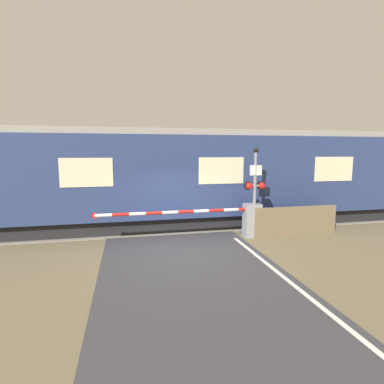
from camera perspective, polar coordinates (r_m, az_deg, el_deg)
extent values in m
plane|color=#6B6047|center=(9.48, -2.00, -11.37)|extent=(80.00, 80.00, 0.00)
cube|color=gray|center=(12.84, -4.87, -6.21)|extent=(36.00, 3.20, 0.03)
cube|color=#595451|center=(12.14, -4.42, -6.72)|extent=(36.00, 0.08, 0.10)
cube|color=#595451|center=(13.52, -5.27, -5.22)|extent=(36.00, 0.08, 0.10)
cube|color=black|center=(13.15, 3.35, -4.59)|extent=(16.17, 2.71, 0.60)
cube|color=navy|center=(12.88, 3.41, 3.49)|extent=(17.58, 3.19, 3.11)
cube|color=gray|center=(12.87, 3.47, 10.95)|extent=(17.23, 2.93, 0.24)
cube|color=beige|center=(13.62, 25.41, 3.98)|extent=(1.76, 0.02, 1.00)
cube|color=beige|center=(11.34, 5.63, 4.08)|extent=(1.76, 0.02, 1.00)
cube|color=beige|center=(10.87, -19.46, 3.52)|extent=(1.76, 0.02, 1.00)
cube|color=gray|center=(11.18, 11.37, -5.30)|extent=(0.60, 0.44, 1.23)
cylinder|color=gray|center=(11.09, 11.43, -3.17)|extent=(0.16, 0.16, 0.18)
cylinder|color=red|center=(10.99, 10.12, -3.24)|extent=(0.55, 0.11, 0.11)
cylinder|color=white|center=(10.79, 7.42, -3.38)|extent=(0.55, 0.11, 0.11)
cylinder|color=red|center=(10.62, 4.63, -3.52)|extent=(0.55, 0.11, 0.11)
cylinder|color=white|center=(10.48, 1.75, -3.65)|extent=(0.55, 0.11, 0.11)
cylinder|color=red|center=(10.36, -1.20, -3.78)|extent=(0.55, 0.11, 0.11)
cylinder|color=white|center=(10.27, -4.21, -3.90)|extent=(0.55, 0.11, 0.11)
cylinder|color=red|center=(10.21, -7.26, -4.02)|extent=(0.55, 0.11, 0.11)
cylinder|color=white|center=(10.18, -10.34, -4.12)|extent=(0.55, 0.11, 0.11)
cylinder|color=red|center=(10.17, -13.44, -4.21)|extent=(0.55, 0.11, 0.11)
cylinder|color=white|center=(10.20, -16.53, -4.29)|extent=(0.55, 0.11, 0.11)
cylinder|color=red|center=(10.23, -18.06, -4.32)|extent=(0.20, 0.02, 0.20)
cylinder|color=gray|center=(10.90, 11.85, -0.73)|extent=(0.11, 0.11, 3.06)
cube|color=gray|center=(10.86, 11.90, 1.19)|extent=(0.60, 0.07, 0.07)
sphere|color=red|center=(10.71, 10.83, 1.13)|extent=(0.24, 0.24, 0.24)
sphere|color=red|center=(10.91, 13.17, 1.18)|extent=(0.24, 0.24, 0.24)
cylinder|color=black|center=(10.81, 10.60, 1.20)|extent=(0.30, 0.06, 0.30)
cylinder|color=black|center=(11.01, 12.93, 1.25)|extent=(0.30, 0.06, 0.30)
cube|color=white|center=(10.77, 12.07, 4.08)|extent=(0.44, 0.02, 0.35)
sphere|color=black|center=(10.79, 12.09, 7.87)|extent=(0.18, 0.18, 0.18)
cube|color=#726047|center=(11.74, 19.20, -5.27)|extent=(3.28, 0.06, 1.10)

